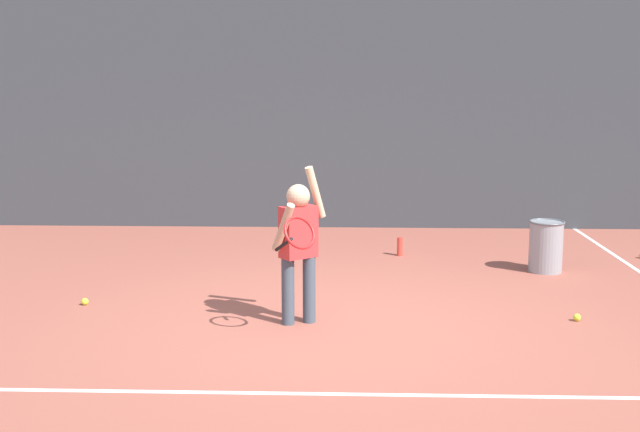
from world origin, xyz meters
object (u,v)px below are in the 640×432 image
at_px(water_bottle, 400,247).
at_px(tennis_ball_2, 539,231).
at_px(tennis_ball_1, 85,302).
at_px(ball_hopper, 546,246).
at_px(tennis_ball_4, 577,317).
at_px(tennis_player, 298,241).

height_order(water_bottle, tennis_ball_2, water_bottle).
bearing_deg(water_bottle, tennis_ball_1, -143.36).
distance_m(water_bottle, tennis_ball_2, 2.47).
distance_m(ball_hopper, tennis_ball_2, 2.29).
height_order(water_bottle, tennis_ball_1, water_bottle).
relative_size(water_bottle, tennis_ball_1, 3.33).
relative_size(ball_hopper, water_bottle, 2.55).
distance_m(tennis_ball_1, tennis_ball_4, 4.45).
xyz_separation_m(water_bottle, tennis_ball_4, (1.38, -2.63, -0.08)).
bearing_deg(water_bottle, tennis_ball_4, -62.42).
xyz_separation_m(tennis_ball_2, tennis_ball_4, (-0.61, -4.10, 0.00)).
bearing_deg(tennis_ball_2, water_bottle, -143.54).
relative_size(tennis_player, tennis_ball_2, 20.46).
height_order(ball_hopper, tennis_ball_1, ball_hopper).
xyz_separation_m(tennis_player, tennis_ball_2, (3.02, 4.26, -0.69)).
distance_m(tennis_player, tennis_ball_4, 2.51).
bearing_deg(tennis_player, water_bottle, 30.95).
bearing_deg(ball_hopper, tennis_ball_1, -161.79).
relative_size(tennis_ball_1, tennis_ball_2, 1.00).
height_order(water_bottle, tennis_ball_4, water_bottle).
bearing_deg(tennis_ball_2, tennis_ball_1, -143.43).
bearing_deg(tennis_ball_2, ball_hopper, -101.41).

